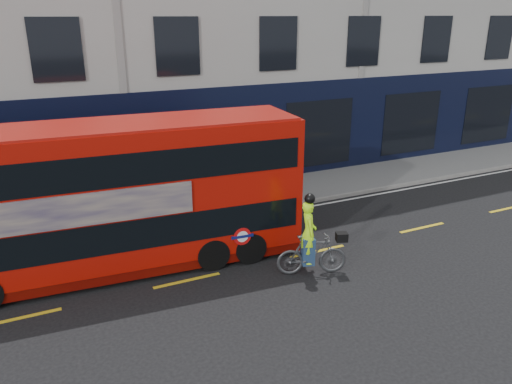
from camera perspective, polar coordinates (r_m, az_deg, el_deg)
ground at (r=12.15m, az=-5.66°, el=-13.23°), size 120.00×120.00×0.00m
pavement at (r=17.74m, az=-12.85°, el=-2.39°), size 60.00×3.00×0.12m
kerb at (r=16.38m, az=-11.66°, el=-4.18°), size 60.00×0.12×0.13m
road_edge_line at (r=16.14m, az=-11.38°, el=-4.77°), size 58.00×0.10×0.01m
lane_dashes at (r=13.37m, az=-7.89°, el=-9.99°), size 58.00×0.12×0.01m
bus at (r=13.57m, az=-15.72°, el=-0.58°), size 10.07×2.94×4.00m
cyclist at (r=13.32m, az=6.29°, el=-6.36°), size 1.94×1.12×2.29m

